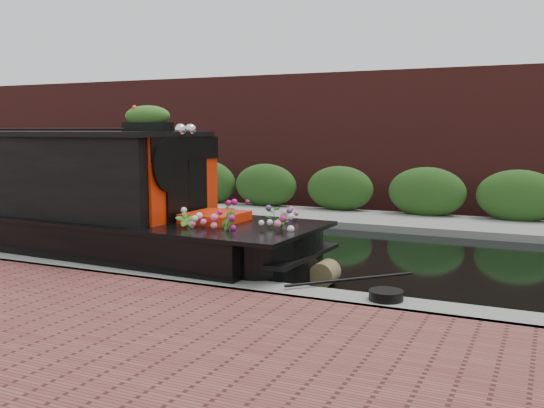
% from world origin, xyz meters
% --- Properties ---
extents(ground, '(80.00, 80.00, 0.00)m').
position_xyz_m(ground, '(0.00, 0.00, 0.00)').
color(ground, black).
rests_on(ground, ground).
extents(near_bank_coping, '(40.00, 0.60, 0.50)m').
position_xyz_m(near_bank_coping, '(0.00, -3.30, 0.00)').
color(near_bank_coping, slate).
rests_on(near_bank_coping, ground).
extents(far_bank_path, '(40.00, 2.40, 0.34)m').
position_xyz_m(far_bank_path, '(0.00, 4.20, 0.00)').
color(far_bank_path, gray).
rests_on(far_bank_path, ground).
extents(far_hedge, '(40.00, 1.10, 2.80)m').
position_xyz_m(far_hedge, '(0.00, 5.10, 0.00)').
color(far_hedge, '#234918').
rests_on(far_hedge, ground).
extents(far_brick_wall, '(40.00, 1.00, 8.00)m').
position_xyz_m(far_brick_wall, '(0.00, 7.20, 0.00)').
color(far_brick_wall, '#56201D').
rests_on(far_brick_wall, ground).
extents(rope_fender, '(0.38, 0.40, 0.38)m').
position_xyz_m(rope_fender, '(2.05, -2.01, 0.19)').
color(rope_fender, brown).
rests_on(rope_fender, ground).
extents(coiled_mooring_rope, '(0.42, 0.42, 0.12)m').
position_xyz_m(coiled_mooring_rope, '(3.29, -3.24, 0.31)').
color(coiled_mooring_rope, black).
rests_on(coiled_mooring_rope, near_bank_coping).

